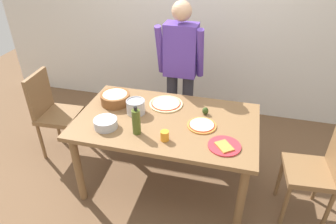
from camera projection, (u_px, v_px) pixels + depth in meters
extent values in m
plane|color=brown|center=(167.00, 182.00, 3.12)|extent=(8.00, 8.00, 0.00)
cube|color=silver|center=(200.00, 13.00, 3.74)|extent=(5.60, 0.10, 2.60)
cube|color=brown|center=(167.00, 122.00, 2.73)|extent=(1.60, 0.96, 0.04)
cylinder|color=brown|center=(78.00, 169.00, 2.75)|extent=(0.07, 0.07, 0.72)
cylinder|color=brown|center=(241.00, 200.00, 2.45)|extent=(0.07, 0.07, 0.72)
cylinder|color=brown|center=(113.00, 121.00, 3.41)|extent=(0.07, 0.07, 0.72)
cylinder|color=brown|center=(245.00, 141.00, 3.10)|extent=(0.07, 0.07, 0.72)
cylinder|color=#2D2D38|center=(172.00, 107.00, 3.55)|extent=(0.12, 0.12, 0.85)
cylinder|color=#2D2D38|center=(187.00, 109.00, 3.51)|extent=(0.12, 0.12, 0.85)
cube|color=#56389E|center=(181.00, 50.00, 3.15)|extent=(0.34, 0.20, 0.55)
cylinder|color=#56389E|center=(160.00, 50.00, 3.16)|extent=(0.07, 0.21, 0.55)
cylinder|color=#56389E|center=(200.00, 54.00, 3.07)|extent=(0.07, 0.21, 0.55)
sphere|color=tan|center=(182.00, 11.00, 2.94)|extent=(0.20, 0.20, 0.20)
cube|color=brown|center=(59.00, 116.00, 3.30)|extent=(0.42, 0.42, 0.05)
cube|color=brown|center=(39.00, 94.00, 3.19)|extent=(0.06, 0.38, 0.45)
cylinder|color=brown|center=(70.00, 145.00, 3.26)|extent=(0.04, 0.04, 0.45)
cylinder|color=brown|center=(84.00, 127.00, 3.54)|extent=(0.04, 0.04, 0.45)
cylinder|color=brown|center=(42.00, 142.00, 3.32)|extent=(0.04, 0.04, 0.45)
cylinder|color=brown|center=(57.00, 124.00, 3.60)|extent=(0.04, 0.04, 0.45)
cube|color=brown|center=(309.00, 172.00, 2.56)|extent=(0.43, 0.43, 0.05)
cylinder|color=brown|center=(280.00, 177.00, 2.86)|extent=(0.04, 0.04, 0.45)
cylinder|color=brown|center=(285.00, 205.00, 2.58)|extent=(0.04, 0.04, 0.45)
cylinder|color=brown|center=(318.00, 182.00, 2.81)|extent=(0.04, 0.04, 0.45)
cylinder|color=brown|center=(328.00, 211.00, 2.53)|extent=(0.04, 0.04, 0.45)
cylinder|color=beige|center=(166.00, 104.00, 2.93)|extent=(0.32, 0.32, 0.01)
cylinder|color=#B22D1E|center=(166.00, 103.00, 2.93)|extent=(0.28, 0.28, 0.00)
cylinder|color=beige|center=(166.00, 103.00, 2.93)|extent=(0.26, 0.26, 0.00)
cylinder|color=#C67A33|center=(202.00, 126.00, 2.63)|extent=(0.25, 0.25, 0.01)
cylinder|color=#B22D1E|center=(202.00, 125.00, 2.62)|extent=(0.22, 0.22, 0.00)
cylinder|color=beige|center=(202.00, 124.00, 2.62)|extent=(0.21, 0.21, 0.00)
cylinder|color=red|center=(224.00, 146.00, 2.39)|extent=(0.26, 0.26, 0.01)
cube|color=#CC8438|center=(224.00, 146.00, 2.37)|extent=(0.16, 0.17, 0.01)
cylinder|color=brown|center=(115.00, 99.00, 2.93)|extent=(0.28, 0.28, 0.10)
ellipsoid|color=beige|center=(115.00, 95.00, 2.91)|extent=(0.25, 0.25, 0.05)
cylinder|color=#B7B7BC|center=(106.00, 123.00, 2.60)|extent=(0.20, 0.20, 0.08)
cylinder|color=#47561E|center=(136.00, 122.00, 2.49)|extent=(0.07, 0.07, 0.22)
cylinder|color=black|center=(135.00, 109.00, 2.42)|extent=(0.03, 0.03, 0.04)
cylinder|color=#B7B7BC|center=(136.00, 107.00, 2.78)|extent=(0.17, 0.17, 0.12)
torus|color=#A5A5AD|center=(135.00, 101.00, 2.75)|extent=(0.17, 0.17, 0.01)
cylinder|color=orange|center=(165.00, 136.00, 2.44)|extent=(0.07, 0.07, 0.08)
ellipsoid|color=#2D4219|center=(205.00, 111.00, 2.77)|extent=(0.06, 0.06, 0.07)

